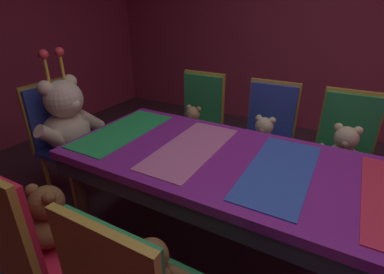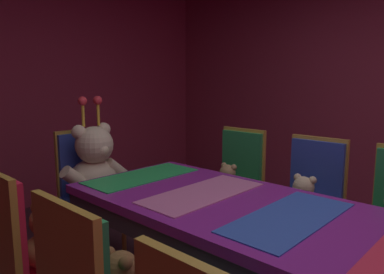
{
  "view_description": "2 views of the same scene",
  "coord_description": "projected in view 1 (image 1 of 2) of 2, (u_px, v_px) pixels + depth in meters",
  "views": [
    {
      "loc": [
        -1.37,
        -0.23,
        1.55
      ],
      "look_at": [
        -0.12,
        0.47,
        0.88
      ],
      "focal_mm": 26.89,
      "sensor_mm": 36.0,
      "label": 1
    },
    {
      "loc": [
        -1.49,
        -0.77,
        1.37
      ],
      "look_at": [
        -0.0,
        0.63,
        1.06
      ],
      "focal_mm": 33.87,
      "sensor_mm": 36.0,
      "label": 2
    }
  ],
  "objects": [
    {
      "name": "teddy_left_2",
      "position": [
        153.0,
        271.0,
        1.14
      ],
      "size": [
        0.23,
        0.3,
        0.28
      ],
      "color": "brown",
      "rests_on": "chair_left_2"
    },
    {
      "name": "teddy_right_2",
      "position": [
        263.0,
        136.0,
        2.3
      ],
      "size": [
        0.24,
        0.31,
        0.29
      ],
      "rotation": [
        0.0,
        0.0,
        3.14
      ],
      "color": "beige",
      "rests_on": "chair_right_2"
    },
    {
      "name": "chair_right_1",
      "position": [
        344.0,
        143.0,
        2.16
      ],
      "size": [
        0.42,
        0.41,
        0.98
      ],
      "rotation": [
        0.0,
        0.0,
        3.14
      ],
      "color": "#268C4C",
      "rests_on": "ground_plane"
    },
    {
      "name": "chair_right_2",
      "position": [
        268.0,
        129.0,
        2.41
      ],
      "size": [
        0.42,
        0.41,
        0.98
      ],
      "rotation": [
        0.0,
        0.0,
        3.14
      ],
      "color": "#2D47B2",
      "rests_on": "ground_plane"
    },
    {
      "name": "teddy_right_1",
      "position": [
        343.0,
        151.0,
        2.04
      ],
      "size": [
        0.27,
        0.35,
        0.33
      ],
      "rotation": [
        0.0,
        0.0,
        3.14
      ],
      "color": "beige",
      "rests_on": "chair_right_1"
    },
    {
      "name": "teddy_right_3",
      "position": [
        193.0,
        122.0,
        2.61
      ],
      "size": [
        0.22,
        0.28,
        0.26
      ],
      "rotation": [
        0.0,
        0.0,
        3.14
      ],
      "color": "tan",
      "rests_on": "chair_right_3"
    },
    {
      "name": "wall_right",
      "position": [
        342.0,
        18.0,
        3.31
      ],
      "size": [
        0.12,
        6.4,
        2.8
      ],
      "primitive_type": "cube",
      "color": "#99334C",
      "rests_on": "ground_plane"
    },
    {
      "name": "ground_plane",
      "position": [
        265.0,
        270.0,
        1.84
      ],
      "size": [
        7.9,
        7.9,
        0.0
      ],
      "primitive_type": "plane",
      "color": "#3F2D38"
    },
    {
      "name": "chair_right_3",
      "position": [
        200.0,
        115.0,
        2.71
      ],
      "size": [
        0.42,
        0.41,
        0.98
      ],
      "rotation": [
        0.0,
        0.0,
        3.14
      ],
      "color": "#268C4C",
      "rests_on": "ground_plane"
    },
    {
      "name": "throne_chair",
      "position": [
        57.0,
        130.0,
        2.39
      ],
      "size": [
        0.41,
        0.42,
        0.98
      ],
      "rotation": [
        0.0,
        0.0,
        -1.57
      ],
      "color": "#2D47B2",
      "rests_on": "ground_plane"
    },
    {
      "name": "chair_left_3",
      "position": [
        23.0,
        238.0,
        1.28
      ],
      "size": [
        0.42,
        0.41,
        0.98
      ],
      "color": "red",
      "rests_on": "ground_plane"
    },
    {
      "name": "teddy_left_3",
      "position": [
        52.0,
        218.0,
        1.4
      ],
      "size": [
        0.27,
        0.35,
        0.33
      ],
      "color": "brown",
      "rests_on": "chair_left_3"
    },
    {
      "name": "king_teddy_bear",
      "position": [
        68.0,
        120.0,
        2.27
      ],
      "size": [
        0.62,
        0.48,
        0.8
      ],
      "rotation": [
        0.0,
        0.0,
        -1.57
      ],
      "color": "beige",
      "rests_on": "throne_chair"
    },
    {
      "name": "banquet_table",
      "position": [
        278.0,
        184.0,
        1.57
      ],
      "size": [
        0.9,
        2.55,
        0.75
      ],
      "color": "purple",
      "rests_on": "ground_plane"
    }
  ]
}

